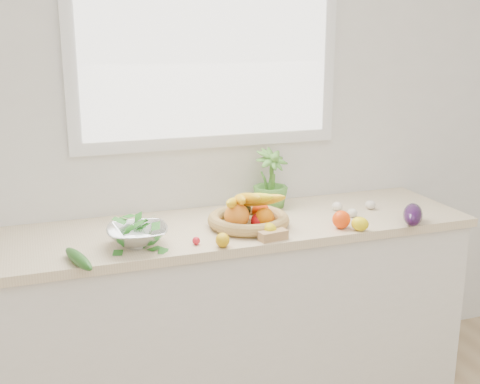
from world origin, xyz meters
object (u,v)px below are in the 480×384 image
object	(u,v)px
cucumber	(78,259)
potted_herb	(270,180)
fruit_basket	(248,215)
eggplant	(413,215)
apple	(259,221)
colander_with_spinach	(137,231)

from	to	relation	value
cucumber	potted_herb	size ratio (longest dim) A/B	0.82
fruit_basket	cucumber	bearing A→B (deg)	-164.25
eggplant	potted_herb	world-z (taller)	potted_herb
eggplant	potted_herb	size ratio (longest dim) A/B	0.73
apple	potted_herb	xyz separation A→B (m)	(0.17, 0.29, 0.10)
eggplant	fruit_basket	distance (m)	0.74
cucumber	apple	bearing A→B (deg)	11.97
potted_herb	fruit_basket	world-z (taller)	potted_herb
eggplant	potted_herb	bearing A→B (deg)	137.11
fruit_basket	colander_with_spinach	distance (m)	0.51
fruit_basket	apple	bearing A→B (deg)	-52.59
apple	fruit_basket	world-z (taller)	fruit_basket
eggplant	cucumber	distance (m)	1.46
cucumber	colander_with_spinach	distance (m)	0.28
cucumber	eggplant	bearing A→B (deg)	-0.20
apple	eggplant	distance (m)	0.70
potted_herb	fruit_basket	bearing A→B (deg)	-130.15
cucumber	fruit_basket	world-z (taller)	fruit_basket
cucumber	potted_herb	distance (m)	1.07
potted_herb	colander_with_spinach	size ratio (longest dim) A/B	1.13
apple	eggplant	xyz separation A→B (m)	(0.67, -0.17, 0.01)
apple	potted_herb	distance (m)	0.36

